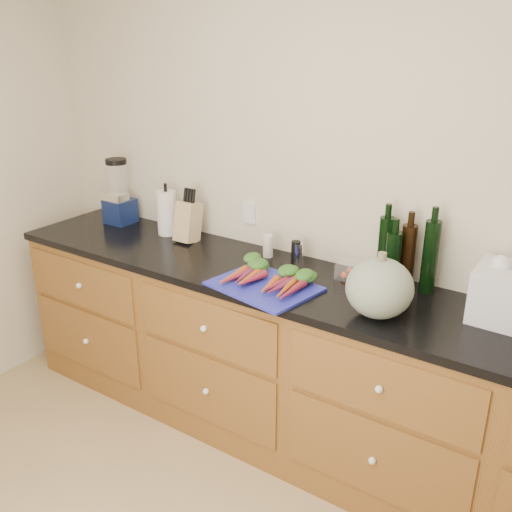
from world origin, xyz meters
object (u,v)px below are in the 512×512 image
Objects in this scene: squash at (379,288)px; knife_block at (188,222)px; cutting_board at (264,286)px; blender_appliance at (119,195)px; paper_towel at (167,213)px; tomato_box at (355,272)px; carrots at (269,277)px.

knife_block is at bearing 167.95° from squash.
blender_appliance reaches higher than cutting_board.
blender_appliance is (-1.83, 0.29, 0.05)m from squash.
paper_towel is 1.20m from tomato_box.
blender_appliance reaches higher than carrots.
blender_appliance is at bearing -179.56° from tomato_box.
paper_towel reaches higher than carrots.
carrots is 0.99× the size of blender_appliance.
blender_appliance is 0.39m from paper_towel.
carrots reaches higher than cutting_board.
squash is at bearing -11.37° from paper_towel.
squash is at bearing -51.38° from tomato_box.
squash is 1.29m from knife_block.
squash reaches higher than knife_block.
blender_appliance is (-1.28, 0.27, 0.14)m from carrots.
blender_appliance is at bearing -179.68° from paper_towel.
blender_appliance is at bearing 166.04° from cutting_board.
tomato_box is at bearing 42.39° from carrots.
tomato_box is (1.20, 0.01, -0.09)m from paper_towel.
blender_appliance is (-1.28, 0.32, 0.17)m from cutting_board.
carrots is 0.93m from paper_towel.
paper_towel is (-0.89, 0.32, 0.12)m from cutting_board.
cutting_board is 1.19× the size of carrots.
blender_appliance is at bearing 167.94° from carrots.
carrots is at bearing -12.06° from blender_appliance.
tomato_box reaches higher than carrots.
squash is (0.55, 0.03, 0.12)m from cutting_board.
knife_block is at bearing -178.32° from tomato_box.
squash is 1.09× the size of paper_towel.
tomato_box is (0.31, 0.33, 0.03)m from cutting_board.
carrots is at bearing 178.52° from squash.
squash is 1.47m from paper_towel.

